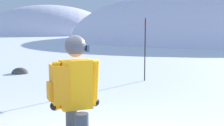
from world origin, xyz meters
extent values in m
ellipsoid|color=white|center=(11.17, 35.13, 0.00)|extent=(38.35, 34.52, 13.05)
ellipsoid|color=white|center=(-16.68, 52.79, 0.00)|extent=(24.76, 22.28, 11.22)
cube|color=#F4A314|center=(-0.30, -0.36, 1.13)|extent=(0.42, 0.36, 0.58)
cylinder|color=#F4A314|center=(-0.50, -0.46, 1.13)|extent=(0.17, 0.20, 0.57)
cylinder|color=#F4A314|center=(-0.09, -0.25, 1.13)|extent=(0.17, 0.20, 0.57)
sphere|color=black|center=(-0.54, -0.43, 0.88)|extent=(0.11, 0.11, 0.11)
sphere|color=black|center=(-0.09, -0.21, 0.88)|extent=(0.11, 0.11, 0.11)
cube|color=orange|center=(-0.48, -0.45, 1.15)|extent=(0.29, 0.33, 0.44)
cube|color=orange|center=(-0.57, -0.49, 1.07)|extent=(0.14, 0.21, 0.20)
sphere|color=tan|center=(-0.30, -0.36, 1.56)|extent=(0.21, 0.21, 0.21)
sphere|color=#4C4C56|center=(-0.30, -0.36, 1.59)|extent=(0.25, 0.25, 0.25)
cube|color=navy|center=(-0.18, -0.30, 1.56)|extent=(0.10, 0.17, 0.08)
cylinder|color=black|center=(0.69, 5.91, 1.00)|extent=(0.04, 0.04, 2.01)
cylinder|color=orange|center=(0.69, 5.91, 1.83)|extent=(0.20, 0.20, 0.02)
cone|color=black|center=(0.69, 5.91, 2.05)|extent=(0.04, 0.04, 0.08)
ellipsoid|color=#4C4742|center=(-3.98, 6.97, 0.00)|extent=(0.64, 0.54, 0.45)
camera|label=1|loc=(0.41, -3.74, 1.83)|focal=47.35mm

